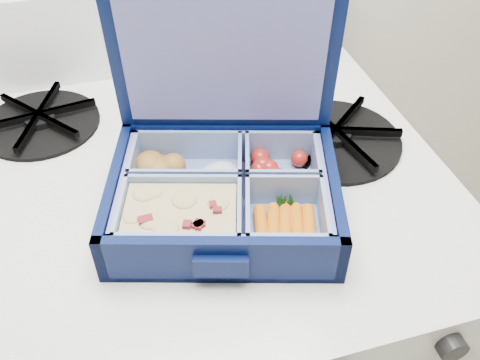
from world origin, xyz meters
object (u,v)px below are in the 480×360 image
object	(u,v)px
stove	(215,346)
fork	(233,123)
bento_box	(224,195)
burner_grate	(335,134)

from	to	relation	value
stove	fork	world-z (taller)	fork
bento_box	burner_grate	distance (m)	0.19
burner_grate	fork	world-z (taller)	burner_grate
bento_box	fork	size ratio (longest dim) A/B	1.48
fork	stove	bearing A→B (deg)	-105.93
stove	burner_grate	bearing A→B (deg)	-1.04
stove	fork	size ratio (longest dim) A/B	5.27
stove	burner_grate	xyz separation A→B (m)	(0.17, -0.00, 0.44)
bento_box	burner_grate	bearing A→B (deg)	43.53
bento_box	fork	distance (m)	0.17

